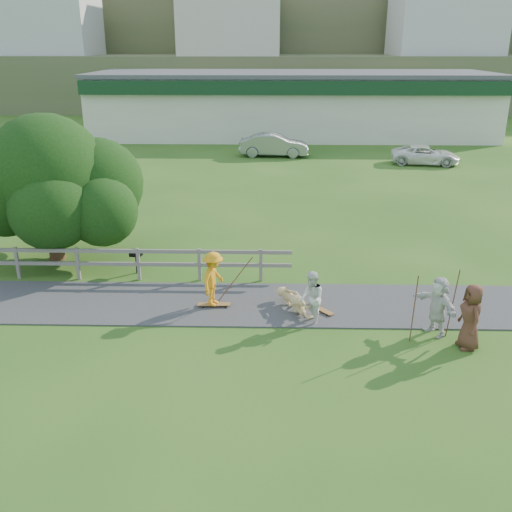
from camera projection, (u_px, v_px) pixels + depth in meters
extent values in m
plane|color=#265418|center=(186.00, 327.00, 15.65)|extent=(260.00, 260.00, 0.00)
cube|color=#333235|center=(193.00, 303.00, 17.05)|extent=(34.00, 3.00, 0.04)
cube|color=#5F5A53|center=(17.00, 263.00, 18.69)|extent=(0.10, 0.10, 1.10)
cube|color=#5F5A53|center=(78.00, 264.00, 18.64)|extent=(0.10, 0.10, 1.10)
cube|color=#5F5A53|center=(138.00, 264.00, 18.60)|extent=(0.10, 0.10, 1.10)
cube|color=#5F5A53|center=(200.00, 265.00, 18.55)|extent=(0.10, 0.10, 1.10)
cube|color=#5F5A53|center=(261.00, 265.00, 18.50)|extent=(0.10, 0.10, 1.10)
cube|color=#5F5A53|center=(61.00, 251.00, 18.50)|extent=(15.00, 0.08, 0.12)
cube|color=#5F5A53|center=(63.00, 263.00, 18.65)|extent=(15.00, 0.08, 0.12)
cube|color=beige|center=(291.00, 106.00, 47.48)|extent=(32.00, 10.00, 4.80)
cube|color=#14371D|center=(294.00, 88.00, 41.98)|extent=(32.00, 0.60, 1.00)
cube|color=#505155|center=(292.00, 74.00, 46.59)|extent=(32.50, 10.50, 0.30)
cube|color=#516139|center=(251.00, 82.00, 66.08)|extent=(220.00, 14.00, 6.00)
cube|color=beige|center=(251.00, 22.00, 63.80)|extent=(10.00, 9.00, 7.00)
cube|color=#516139|center=(254.00, 49.00, 77.02)|extent=(220.00, 14.00, 13.00)
cube|color=#516139|center=(257.00, 21.00, 87.79)|extent=(220.00, 14.00, 21.00)
imported|color=orange|center=(214.00, 282.00, 16.53)|extent=(0.92, 1.19, 1.63)
imported|color=#DAB778|center=(295.00, 301.00, 16.49)|extent=(1.74, 1.14, 0.63)
imported|color=silver|center=(311.00, 299.00, 15.57)|extent=(0.74, 0.86, 1.54)
imported|color=brown|center=(471.00, 317.00, 14.32)|extent=(0.62, 0.89, 1.74)
imported|color=silver|center=(438.00, 306.00, 15.02)|extent=(1.13, 1.56, 1.63)
imported|color=gray|center=(274.00, 145.00, 38.92)|extent=(4.77, 1.91, 1.54)
imported|color=white|center=(425.00, 155.00, 36.39)|extent=(4.54, 2.62, 1.19)
sphere|color=#A40910|center=(314.00, 302.00, 16.87)|extent=(0.25, 0.25, 0.25)
cylinder|color=brown|center=(235.00, 274.00, 16.87)|extent=(0.03, 0.03, 1.79)
cylinder|color=brown|center=(414.00, 309.00, 14.59)|extent=(0.03, 0.03, 1.86)
cylinder|color=brown|center=(453.00, 303.00, 14.84)|extent=(0.03, 0.03, 1.91)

